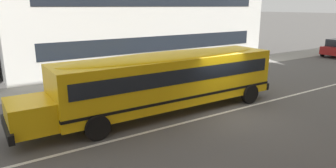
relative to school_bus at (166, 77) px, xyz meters
The scene contains 4 objects.
ground_plane 3.13m from the school_bus, 34.34° to the right, with size 400.00×400.00×0.00m, color #54514F.
sidewalk_far 7.29m from the school_bus, 71.78° to the left, with size 120.00×3.00×0.01m, color gray.
lane_centreline 3.12m from the school_bus, 34.34° to the right, with size 110.00×0.16×0.01m, color silver.
school_bus is the anchor object (origin of this frame).
Camera 1 is at (-9.23, -9.29, 4.60)m, focal length 32.43 mm.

